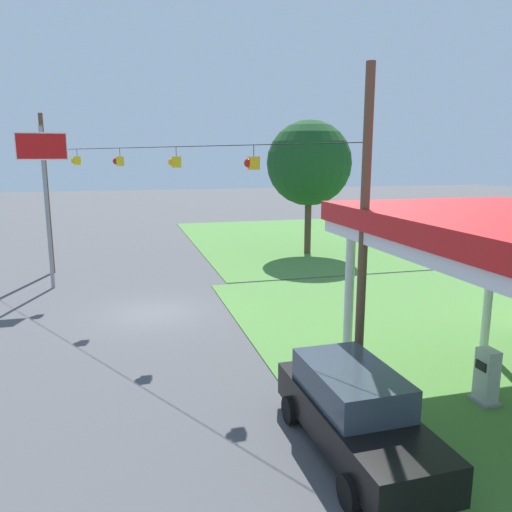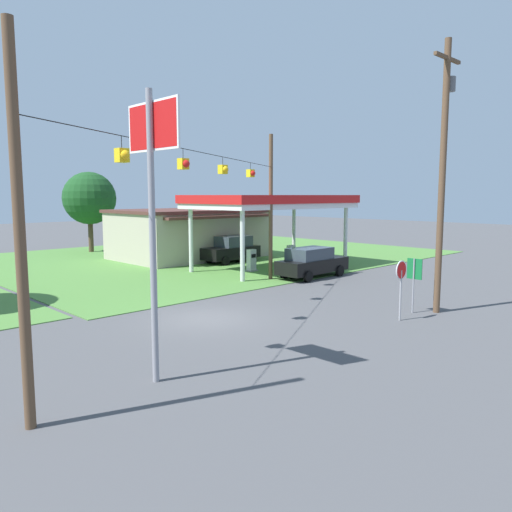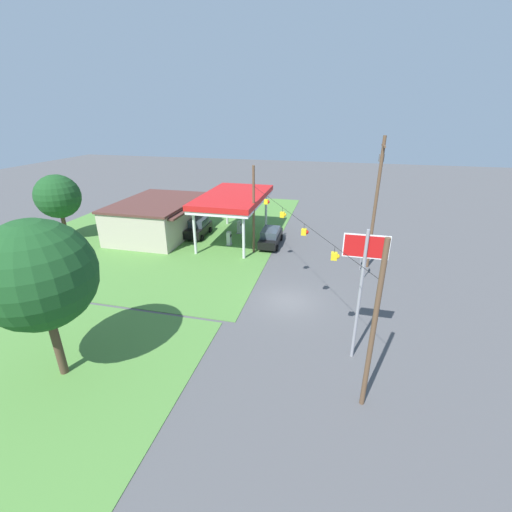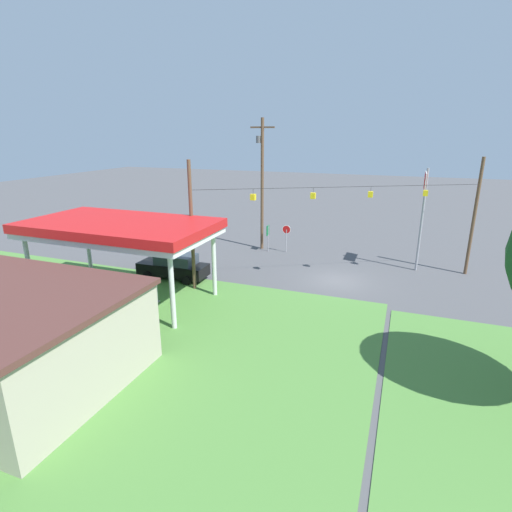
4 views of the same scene
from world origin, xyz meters
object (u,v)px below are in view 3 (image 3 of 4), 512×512
utility_pole_main (376,199)px  tree_west_verge (38,275)px  stop_sign_overhead (363,268)px  gas_station_store (158,218)px  gas_station_canopy (234,199)px  fuel_pump_near (229,239)px  car_at_pumps_front (271,237)px  tree_behind_station (58,197)px  car_at_pumps_rear (198,227)px  fuel_pump_far (239,228)px  stop_sign_roadside (366,258)px  route_sign (362,252)px

utility_pole_main → tree_west_verge: size_ratio=1.32×
stop_sign_overhead → gas_station_store: bearing=51.7°
gas_station_canopy → fuel_pump_near: size_ratio=7.71×
car_at_pumps_front → tree_behind_station: 23.49m
stop_sign_overhead → utility_pole_main: utility_pole_main is taller
car_at_pumps_rear → utility_pole_main: (-4.30, -18.57, 5.41)m
car_at_pumps_front → stop_sign_overhead: bearing=-154.9°
gas_station_store → fuel_pump_far: 9.49m
fuel_pump_near → car_at_pumps_rear: 4.84m
car_at_pumps_front → stop_sign_roadside: 11.15m
fuel_pump_far → fuel_pump_near: bearing=180.0°
fuel_pump_near → fuel_pump_far: bearing=0.0°
gas_station_canopy → car_at_pumps_front: 5.78m
gas_station_store → stop_sign_roadside: (-6.23, -22.89, -0.20)m
fuel_pump_far → stop_sign_overhead: 23.88m
fuel_pump_near → utility_pole_main: size_ratio=0.13×
stop_sign_roadside → utility_pole_main: bearing=171.2°
fuel_pump_near → route_sign: bearing=-102.8°
gas_station_canopy → fuel_pump_near: gas_station_canopy is taller
fuel_pump_far → car_at_pumps_rear: size_ratio=0.32×
stop_sign_roadside → stop_sign_overhead: stop_sign_overhead is taller
tree_west_verge → gas_station_canopy: bearing=-7.2°
gas_station_store → tree_behind_station: tree_behind_station is taller
stop_sign_roadside → route_sign: bearing=-169.6°
fuel_pump_near → car_at_pumps_front: (1.08, -4.35, 0.25)m
gas_station_store → tree_west_verge: 23.58m
tree_behind_station → fuel_pump_far: bearing=-70.9°
car_at_pumps_front → route_sign: 10.11m
gas_station_canopy → tree_behind_station: size_ratio=1.62×
gas_station_store → tree_west_verge: bearing=-164.6°
utility_pole_main → tree_west_verge: bearing=137.5°
fuel_pump_far → utility_pole_main: (-6.22, -14.22, 5.72)m
stop_sign_overhead → utility_pole_main: (13.42, -1.58, 0.73)m
fuel_pump_near → route_sign: 13.91m
car_at_pumps_rear → gas_station_canopy: bearing=86.7°
fuel_pump_far → tree_behind_station: bearing=109.1°
gas_station_canopy → route_sign: (-5.08, -13.53, -2.94)m
stop_sign_overhead → car_at_pumps_rear: bearing=43.8°
car_at_pumps_front → car_at_pumps_rear: car_at_pumps_rear is taller
gas_station_canopy → gas_station_store: bearing=93.1°
tree_behind_station → tree_west_verge: size_ratio=0.82×
fuel_pump_far → stop_sign_overhead: bearing=-147.2°
gas_station_canopy → fuel_pump_far: bearing=-0.0°
stop_sign_roadside → stop_sign_overhead: bearing=-6.3°
stop_sign_roadside → tree_behind_station: (2.31, 32.38, 3.04)m
gas_station_store → stop_sign_roadside: bearing=-105.2°
fuel_pump_far → stop_sign_roadside: bearing=-122.2°
fuel_pump_near → utility_pole_main: utility_pole_main is taller
gas_station_canopy → stop_sign_overhead: size_ratio=1.48×
stop_sign_roadside → car_at_pumps_front: bearing=-121.5°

